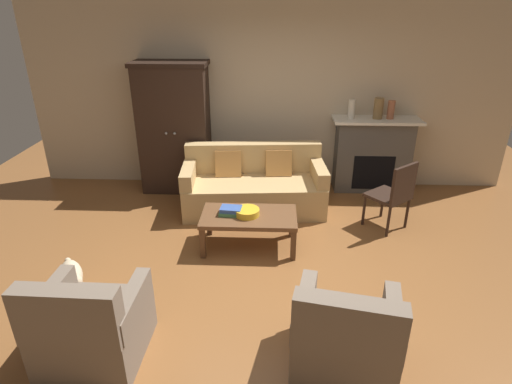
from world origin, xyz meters
name	(u,v)px	position (x,y,z in m)	size (l,w,h in m)	color
ground_plane	(266,274)	(0.00, 0.00, 0.00)	(9.60, 9.60, 0.00)	brown
back_wall	(270,94)	(0.00, 2.55, 1.40)	(7.20, 0.10, 2.80)	beige
fireplace	(372,154)	(1.55, 2.30, 0.57)	(1.26, 0.48, 1.12)	#4C4947
armoire	(175,128)	(-1.40, 2.22, 0.96)	(1.06, 0.57, 1.91)	black
couch	(254,187)	(-0.20, 1.58, 0.32)	(1.98, 1.00, 0.86)	tan
coffee_table	(249,219)	(-0.21, 0.56, 0.37)	(1.10, 0.60, 0.42)	brown
fruit_bowl	(247,212)	(-0.23, 0.55, 0.46)	(0.28, 0.28, 0.08)	gold
book_stack	(230,211)	(-0.42, 0.56, 0.46)	(0.26, 0.19, 0.09)	#427A4C
mantel_vase_cream	(352,109)	(1.17, 2.28, 1.26)	(0.10, 0.10, 0.27)	beige
mantel_vase_bronze	(378,108)	(1.55, 2.28, 1.27)	(0.14, 0.14, 0.30)	olive
mantel_vase_terracotta	(391,110)	(1.73, 2.28, 1.25)	(0.10, 0.10, 0.26)	#A86042
armchair_near_left	(91,327)	(-1.36, -1.21, 0.32)	(0.80, 0.79, 0.88)	#756656
armchair_near_right	(345,339)	(0.63, -1.25, 0.32)	(0.90, 0.90, 0.88)	#756656
side_chair_wooden	(394,192)	(1.57, 1.05, 0.51)	(0.62, 0.62, 0.90)	black
dog	(72,276)	(-1.87, -0.46, 0.25)	(0.39, 0.50, 0.39)	beige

